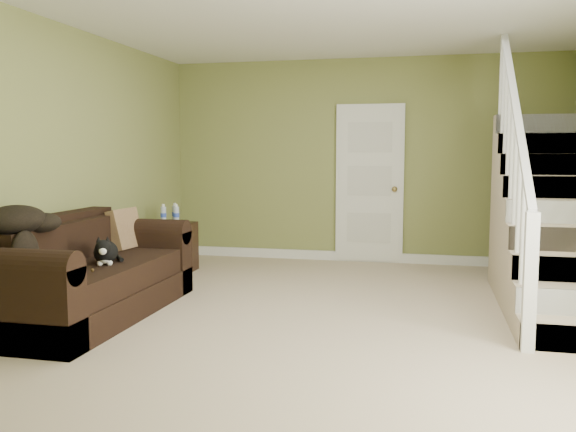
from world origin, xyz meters
The scene contains 15 objects.
floor centered at (0.00, 0.00, 0.00)m, with size 5.00×5.50×0.01m, color tan.
ceiling centered at (0.00, 0.00, 2.60)m, with size 5.00×5.50×0.01m, color white.
wall_back centered at (0.00, 2.75, 1.30)m, with size 5.00×0.04×2.60m, color olive.
wall_front centered at (0.00, -2.75, 1.30)m, with size 5.00×0.04×2.60m, color olive.
wall_left centered at (-2.50, 0.00, 1.30)m, with size 0.04×5.50×2.60m, color olive.
baseboard_back centered at (0.00, 2.72, 0.06)m, with size 5.00×0.04×0.12m, color white.
baseboard_left centered at (-2.47, 0.00, 0.06)m, with size 0.04×5.50×0.12m, color white.
door centered at (0.10, 2.71, 1.01)m, with size 0.86×0.12×2.02m.
staircase centered at (1.99, 0.97, 0.64)m, with size 1.00×2.51×2.82m.
sofa centered at (-2.02, -0.46, 0.33)m, with size 0.95×2.20×0.87m.
side_table centered at (-2.10, 1.52, 0.30)m, with size 0.50×0.50×0.81m.
cat centered at (-1.83, -0.49, 0.57)m, with size 0.36×0.52×0.26m.
banana centered at (-1.73, -1.01, 0.50)m, with size 0.05×0.19×0.05m, color yellow.
throw_pillow centered at (-2.07, 0.33, 0.66)m, with size 0.10×0.39×0.39m, color #4E331F.
throw_blanket centered at (-2.23, -1.09, 0.90)m, with size 0.41×0.54×0.22m, color black.
Camera 1 is at (0.84, -5.11, 1.41)m, focal length 38.00 mm.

